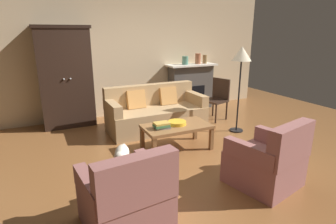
# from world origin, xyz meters

# --- Properties ---
(ground_plane) EXTENTS (9.60, 9.60, 0.00)m
(ground_plane) POSITION_xyz_m (0.00, 0.00, 0.00)
(ground_plane) COLOR brown
(back_wall) EXTENTS (7.20, 0.10, 2.80)m
(back_wall) POSITION_xyz_m (0.00, 2.55, 1.40)
(back_wall) COLOR beige
(back_wall) RESTS_ON ground
(fireplace) EXTENTS (1.26, 0.48, 1.12)m
(fireplace) POSITION_xyz_m (1.55, 2.30, 0.57)
(fireplace) COLOR #4C4947
(fireplace) RESTS_ON ground
(armoire) EXTENTS (1.06, 0.57, 2.01)m
(armoire) POSITION_xyz_m (-1.40, 2.22, 1.01)
(armoire) COLOR black
(armoire) RESTS_ON ground
(couch) EXTENTS (1.93, 0.87, 0.86)m
(couch) POSITION_xyz_m (0.14, 1.24, 0.32)
(couch) COLOR tan
(couch) RESTS_ON ground
(coffee_table) EXTENTS (1.10, 0.60, 0.42)m
(coffee_table) POSITION_xyz_m (0.06, 0.16, 0.37)
(coffee_table) COLOR olive
(coffee_table) RESTS_ON ground
(fruit_bowl) EXTENTS (0.30, 0.30, 0.06)m
(fruit_bowl) POSITION_xyz_m (0.08, 0.19, 0.45)
(fruit_bowl) COLOR gold
(fruit_bowl) RESTS_ON coffee_table
(book_stack) EXTENTS (0.26, 0.19, 0.10)m
(book_stack) POSITION_xyz_m (-0.23, 0.12, 0.47)
(book_stack) COLOR gray
(book_stack) RESTS_ON coffee_table
(mantel_vase_jade) EXTENTS (0.15, 0.15, 0.20)m
(mantel_vase_jade) POSITION_xyz_m (1.37, 2.28, 1.22)
(mantel_vase_jade) COLOR slate
(mantel_vase_jade) RESTS_ON fireplace
(mantel_vase_terracotta) EXTENTS (0.14, 0.14, 0.26)m
(mantel_vase_terracotta) POSITION_xyz_m (1.73, 2.28, 1.25)
(mantel_vase_terracotta) COLOR #A86042
(mantel_vase_terracotta) RESTS_ON fireplace
(mantel_vase_bronze) EXTENTS (0.11, 0.11, 0.21)m
(mantel_vase_bronze) POSITION_xyz_m (1.93, 2.28, 1.23)
(mantel_vase_bronze) COLOR olive
(mantel_vase_bronze) RESTS_ON fireplace
(armchair_near_left) EXTENTS (0.85, 0.85, 0.88)m
(armchair_near_left) POSITION_xyz_m (-1.26, -1.33, 0.32)
(armchair_near_left) COLOR #935B56
(armchair_near_left) RESTS_ON ground
(armchair_near_right) EXTENTS (0.92, 0.92, 0.88)m
(armchair_near_right) POSITION_xyz_m (0.58, -1.32, 0.32)
(armchair_near_right) COLOR #935B56
(armchair_near_right) RESTS_ON ground
(side_chair_wooden) EXTENTS (0.55, 0.55, 0.90)m
(side_chair_wooden) POSITION_xyz_m (1.63, 1.25, 0.51)
(side_chair_wooden) COLOR black
(side_chair_wooden) RESTS_ON ground
(floor_lamp) EXTENTS (0.36, 0.36, 1.63)m
(floor_lamp) POSITION_xyz_m (1.52, 0.42, 1.41)
(floor_lamp) COLOR black
(floor_lamp) RESTS_ON ground
(dog) EXTENTS (0.34, 0.54, 0.39)m
(dog) POSITION_xyz_m (-0.98, -0.18, 0.25)
(dog) COLOR beige
(dog) RESTS_ON ground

